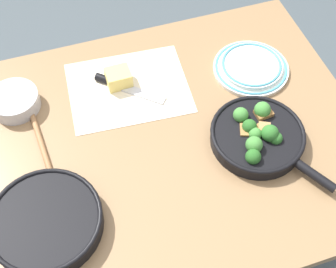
{
  "coord_description": "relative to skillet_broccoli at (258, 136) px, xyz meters",
  "views": [
    {
      "loc": [
        -0.23,
        -0.69,
        1.82
      ],
      "look_at": [
        0.0,
        0.0,
        0.79
      ],
      "focal_mm": 50.0,
      "sensor_mm": 36.0,
      "label": 1
    }
  ],
  "objects": [
    {
      "name": "ground_plane",
      "position": [
        -0.23,
        0.08,
        -0.8
      ],
      "size": [
        14.0,
        14.0,
        0.0
      ],
      "primitive_type": "plane",
      "color": "#424C51"
    },
    {
      "name": "dining_table_red",
      "position": [
        -0.23,
        0.08,
        -0.12
      ],
      "size": [
        1.09,
        0.87,
        0.77
      ],
      "color": "olive",
      "rests_on": "ground_plane"
    },
    {
      "name": "skillet_broccoli",
      "position": [
        0.0,
        0.0,
        0.0
      ],
      "size": [
        0.25,
        0.34,
        0.08
      ],
      "rotation": [
        0.0,
        0.0,
        5.22
      ],
      "color": "black",
      "rests_on": "dining_table_red"
    },
    {
      "name": "skillet_eggs",
      "position": [
        -0.58,
        -0.08,
        -0.0
      ],
      "size": [
        0.27,
        0.41,
        0.05
      ],
      "rotation": [
        0.0,
        0.0,
        4.59
      ],
      "color": "black",
      "rests_on": "dining_table_red"
    },
    {
      "name": "wooden_spoon",
      "position": [
        -0.55,
        0.06,
        -0.02
      ],
      "size": [
        0.06,
        0.34,
        0.02
      ],
      "rotation": [
        0.0,
        0.0,
        4.8
      ],
      "color": "#996B42",
      "rests_on": "dining_table_red"
    },
    {
      "name": "parchment_sheet",
      "position": [
        -0.28,
        0.29,
        -0.03
      ],
      "size": [
        0.37,
        0.3,
        0.0
      ],
      "color": "beige",
      "rests_on": "dining_table_red"
    },
    {
      "name": "grater_knife",
      "position": [
        -0.3,
        0.3,
        -0.02
      ],
      "size": [
        0.18,
        0.17,
        0.02
      ],
      "rotation": [
        0.0,
        0.0,
        5.56
      ],
      "color": "silver",
      "rests_on": "dining_table_red"
    },
    {
      "name": "cheese_block",
      "position": [
        -0.3,
        0.32,
        -0.0
      ],
      "size": [
        0.07,
        0.06,
        0.05
      ],
      "color": "#EACC66",
      "rests_on": "dining_table_red"
    },
    {
      "name": "dinner_plate_stack",
      "position": [
        0.09,
        0.25,
        -0.01
      ],
      "size": [
        0.23,
        0.23,
        0.03
      ],
      "color": "silver",
      "rests_on": "dining_table_red"
    },
    {
      "name": "prep_bowl_steel",
      "position": [
        -0.61,
        0.33,
        -0.0
      ],
      "size": [
        0.14,
        0.14,
        0.05
      ],
      "color": "#B7B7BC",
      "rests_on": "dining_table_red"
    }
  ]
}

